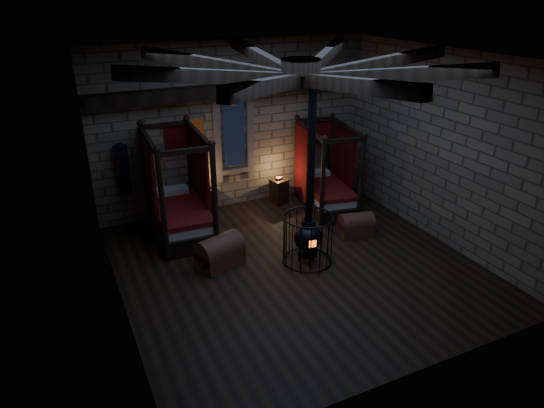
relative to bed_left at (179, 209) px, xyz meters
name	(u,v)px	position (x,y,z in m)	size (l,w,h in m)	color
room	(298,83)	(1.77, -2.40, 3.15)	(7.02, 7.02, 4.29)	black
bed_left	(179,209)	(0.00, 0.00, 0.00)	(1.33, 2.36, 2.41)	black
bed_right	(325,187)	(3.83, -0.17, -0.06)	(1.42, 2.22, 2.16)	black
trunk_left	(220,252)	(0.34, -1.82, -0.29)	(1.06, 0.85, 0.68)	brown
trunk_right	(356,225)	(3.67, -1.88, -0.35)	(0.84, 0.62, 0.56)	brown
nightstand_left	(205,202)	(0.80, 0.58, -0.21)	(0.48, 0.46, 0.91)	black
nightstand_right	(279,191)	(2.84, 0.52, -0.25)	(0.50, 0.49, 0.74)	black
stove	(308,235)	(2.05, -2.47, 0.04)	(1.04, 1.04, 4.05)	black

